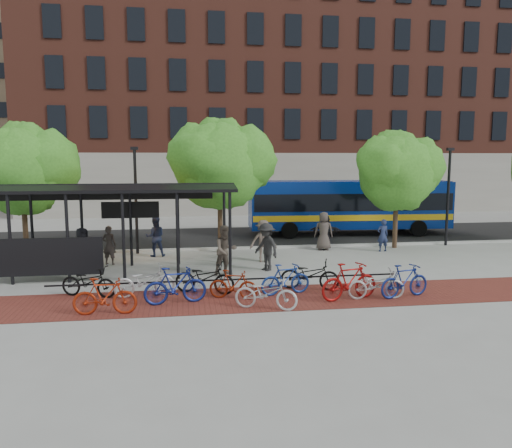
{
  "coord_description": "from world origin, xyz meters",
  "views": [
    {
      "loc": [
        -4.76,
        -20.77,
        4.59
      ],
      "look_at": [
        -1.48,
        1.6,
        1.6
      ],
      "focal_mm": 35.0,
      "sensor_mm": 36.0,
      "label": 1
    }
  ],
  "objects": [
    {
      "name": "curb",
      "position": [
        0.0,
        4.0,
        0.06
      ],
      "size": [
        160.0,
        0.25,
        0.12
      ],
      "primitive_type": "cube",
      "color": "#B7B7B2",
      "rests_on": "ground"
    },
    {
      "name": "pedestrian_5",
      "position": [
        2.44,
        3.8,
        0.86
      ],
      "size": [
        1.66,
        0.8,
        1.71
      ],
      "primitive_type": "imported",
      "rotation": [
        0.0,
        0.0,
        2.95
      ],
      "color": "black",
      "rests_on": "ground"
    },
    {
      "name": "bike_9",
      "position": [
        0.53,
        -5.57,
        0.62
      ],
      "size": [
        2.15,
        1.1,
        1.24
      ],
      "primitive_type": "imported",
      "rotation": [
        0.0,
        0.0,
        1.83
      ],
      "color": "maroon",
      "rests_on": "ground"
    },
    {
      "name": "pedestrian_2",
      "position": [
        -6.09,
        2.75,
        0.94
      ],
      "size": [
        0.99,
        0.81,
        1.88
      ],
      "primitive_type": "imported",
      "rotation": [
        0.0,
        0.0,
        3.26
      ],
      "color": "#1C2542",
      "rests_on": "ground"
    },
    {
      "name": "bike_5",
      "position": [
        -3.19,
        -4.93,
        0.49
      ],
      "size": [
        1.68,
        0.95,
        0.97
      ],
      "primitive_type": "imported",
      "rotation": [
        0.0,
        0.0,
        1.24
      ],
      "color": "maroon",
      "rests_on": "ground"
    },
    {
      "name": "pedestrian_1",
      "position": [
        -7.97,
        1.18,
        0.85
      ],
      "size": [
        0.71,
        0.57,
        1.7
      ],
      "primitive_type": "imported",
      "rotation": [
        0.0,
        0.0,
        2.84
      ],
      "color": "#372F2C",
      "rests_on": "ground"
    },
    {
      "name": "bike_7",
      "position": [
        -1.39,
        -4.65,
        0.54
      ],
      "size": [
        1.85,
        0.88,
        1.07
      ],
      "primitive_type": "imported",
      "rotation": [
        0.0,
        0.0,
        1.79
      ],
      "color": "navy",
      "rests_on": "ground"
    },
    {
      "name": "bike_0",
      "position": [
        -7.93,
        -3.97,
        0.52
      ],
      "size": [
        2.08,
        1.35,
        1.03
      ],
      "primitive_type": "imported",
      "rotation": [
        0.0,
        0.0,
        1.2
      ],
      "color": "black",
      "rests_on": "ground"
    },
    {
      "name": "lamp_post_right",
      "position": [
        9.0,
        3.6,
        2.75
      ],
      "size": [
        0.35,
        0.2,
        5.12
      ],
      "color": "black",
      "rests_on": "ground"
    },
    {
      "name": "tree_b",
      "position": [
        -2.9,
        3.35,
        4.46
      ],
      "size": [
        5.15,
        4.2,
        6.47
      ],
      "color": "#382619",
      "rests_on": "ground"
    },
    {
      "name": "pedestrian_9",
      "position": [
        -1.43,
        -0.93,
        0.98
      ],
      "size": [
        1.28,
        1.46,
        1.96
      ],
      "primitive_type": "imported",
      "rotation": [
        0.0,
        0.0,
        5.26
      ],
      "color": "black",
      "rests_on": "ground"
    },
    {
      "name": "bus_shelter",
      "position": [
        -8.13,
        -0.48,
        3.0
      ],
      "size": [
        10.6,
        3.07,
        3.6
      ],
      "color": "black",
      "rests_on": "ground"
    },
    {
      "name": "tree_c",
      "position": [
        6.09,
        3.35,
        4.05
      ],
      "size": [
        4.66,
        3.8,
        5.92
      ],
      "color": "#382619",
      "rests_on": "ground"
    },
    {
      "name": "ground",
      "position": [
        0.0,
        0.0,
        0.0
      ],
      "size": [
        160.0,
        160.0,
        0.0
      ],
      "primitive_type": "plane",
      "color": "#9E9E99",
      "rests_on": "ground"
    },
    {
      "name": "pedestrian_6",
      "position": [
        2.19,
        3.22,
        0.97
      ],
      "size": [
        1.02,
        0.74,
        1.93
      ],
      "primitive_type": "imported",
      "rotation": [
        0.0,
        0.0,
        3.0
      ],
      "color": "#473D38",
      "rests_on": "ground"
    },
    {
      "name": "bike_3",
      "position": [
        -5.06,
        -5.22,
        0.6
      ],
      "size": [
        2.06,
        0.9,
        1.2
      ],
      "primitive_type": "imported",
      "rotation": [
        0.0,
        0.0,
        1.75
      ],
      "color": "navy",
      "rests_on": "ground"
    },
    {
      "name": "lamp_post_left",
      "position": [
        -7.0,
        3.6,
        2.75
      ],
      "size": [
        0.35,
        0.2,
        5.12
      ],
      "color": "black",
      "rests_on": "ground"
    },
    {
      "name": "bike_6",
      "position": [
        -2.32,
        -6.19,
        0.51
      ],
      "size": [
        2.06,
        1.36,
        1.03
      ],
      "primitive_type": "imported",
      "rotation": [
        0.0,
        0.0,
        1.19
      ],
      "color": "#BCBCBE",
      "rests_on": "ground"
    },
    {
      "name": "pedestrian_8",
      "position": [
        -3.15,
        -1.5,
        0.99
      ],
      "size": [
        1.16,
        1.04,
        1.98
      ],
      "primitive_type": "imported",
      "rotation": [
        0.0,
        0.0,
        0.36
      ],
      "color": "brown",
      "rests_on": "ground"
    },
    {
      "name": "tree_a",
      "position": [
        -11.91,
        3.35,
        4.24
      ],
      "size": [
        4.9,
        4.0,
        6.18
      ],
      "color": "#382619",
      "rests_on": "ground"
    },
    {
      "name": "pedestrian_0",
      "position": [
        -8.93,
        0.39,
        0.88
      ],
      "size": [
        0.96,
        1.02,
        1.75
      ],
      "primitive_type": "imported",
      "rotation": [
        0.0,
        0.0,
        0.91
      ],
      "color": "black",
      "rests_on": "ground"
    },
    {
      "name": "pedestrian_3",
      "position": [
        -1.28,
        0.79,
        0.94
      ],
      "size": [
        1.22,
        0.71,
        1.87
      ],
      "primitive_type": "imported",
      "rotation": [
        0.0,
        0.0,
        0.01
      ],
      "color": "brown",
      "rests_on": "ground"
    },
    {
      "name": "bike_rack_rail",
      "position": [
        -3.3,
        -4.1,
        0.0
      ],
      "size": [
        12.0,
        0.05,
        0.95
      ],
      "primitive_type": "cube",
      "color": "black",
      "rests_on": "ground"
    },
    {
      "name": "building_brick",
      "position": [
        10.0,
        26.0,
        10.0
      ],
      "size": [
        55.0,
        14.0,
        20.0
      ],
      "primitive_type": "cube",
      "color": "brown",
      "rests_on": "ground"
    },
    {
      "name": "building_tower",
      "position": [
        -16.0,
        40.0,
        15.0
      ],
      "size": [
        22.0,
        22.0,
        30.0
      ],
      "primitive_type": "cube",
      "color": "#7A664C",
      "rests_on": "ground"
    },
    {
      "name": "asphalt_street",
      "position": [
        0.0,
        8.0,
        0.01
      ],
      "size": [
        160.0,
        8.0,
        0.01
      ],
      "primitive_type": "cube",
      "color": "black",
      "rests_on": "ground"
    },
    {
      "name": "bike_11",
      "position": [
        2.44,
        -5.56,
        0.56
      ],
      "size": [
        1.95,
        0.97,
        1.13
      ],
      "primitive_type": "imported",
      "rotation": [
        0.0,
        0.0,
        1.82
      ],
      "color": "navy",
      "rests_on": "ground"
    },
    {
      "name": "bike_4",
      "position": [
        -4.09,
        -4.1,
        0.55
      ],
      "size": [
        2.23,
        1.44,
        1.11
      ],
      "primitive_type": "imported",
      "rotation": [
        0.0,
        0.0,
        1.21
      ],
      "color": "black",
      "rests_on": "ground"
    },
    {
      "name": "pedestrian_7",
      "position": [
        4.98,
        2.44,
        0.8
      ],
      "size": [
        0.61,
        0.43,
        1.6
      ],
      "primitive_type": "imported",
      "rotation": [
        0.0,
        0.0,
        3.22
      ],
      "color": "#212B4F",
      "rests_on": "ground"
    },
    {
      "name": "bike_8",
      "position": [
        -0.42,
        -4.15,
        0.54
      ],
      "size": [
        2.18,
        1.35,
        1.08
      ],
      "primitive_type": "imported",
      "rotation": [
        0.0,
        0.0,
        1.24
      ],
      "color": "black",
      "rests_on": "ground"
    },
    {
      "name": "bike_1",
      "position": [
        -7.1,
        -6.04,
        0.56
      ],
      "size": [
        1.89,
        0.6,
        1.12
      ],
      "primitive_type": "imported",
      "rotation": [
        0.0,
        0.0,
        1.53
      ],
      "color": "maroon",
      "rests_on": "ground"
    },
    {
      "name": "brick_strip",
      "position": [
        -2.0,
        -5.0,
        0.0
      ],
      "size": [
        24.0,
        3.0,
        0.01
      ],
      "primitive_type": "cube",
      "color": "maroon",
      "rests_on": "ground"
    },
    {
      "name": "bike_2",
      "position": [
        -6.09,
        -4.18,
        0.53
      ],
      "size": [
        2.12,
        1.11,
        1.06
      ],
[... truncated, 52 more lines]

